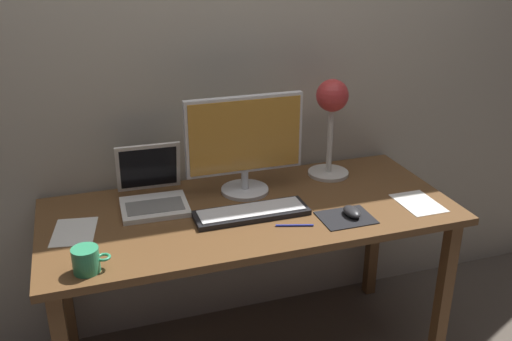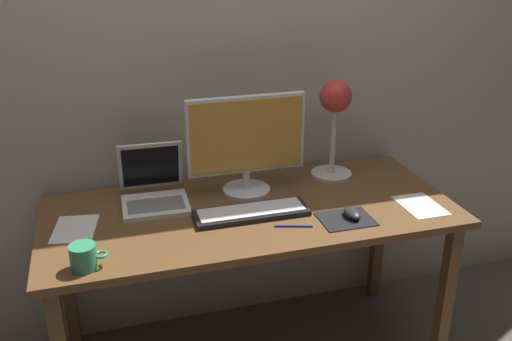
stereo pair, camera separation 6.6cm
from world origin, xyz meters
The scene contains 12 objects.
back_wall centered at (0.00, 0.40, 1.30)m, with size 4.80×0.06×2.60m, color #B2A893.
desk centered at (0.00, 0.00, 0.66)m, with size 1.60×0.70×0.74m.
monitor centered at (0.03, 0.15, 0.96)m, with size 0.48×0.20×0.41m.
keyboard_main centered at (-0.01, -0.06, 0.75)m, with size 0.44×0.14×0.03m.
laptop centered at (-0.35, 0.17, 0.80)m, with size 0.26×0.28×0.23m.
desk_lamp centered at (0.43, 0.21, 1.04)m, with size 0.18×0.18×0.43m.
mousepad centered at (0.32, -0.19, 0.74)m, with size 0.20×0.16×0.00m, color black.
mouse centered at (0.35, -0.19, 0.76)m, with size 0.06×0.10×0.03m, color #28282B.
coffee_mug centered at (-0.63, -0.26, 0.78)m, with size 0.12×0.09×0.08m.
paper_sheet_near_mouse centered at (0.65, -0.17, 0.74)m, with size 0.15×0.21×0.00m, color white.
paper_sheet_by_keyboard centered at (-0.66, 0.02, 0.74)m, with size 0.15×0.21×0.00m, color white.
pen centered at (0.11, -0.19, 0.74)m, with size 0.01×0.01×0.14m, color #2633A5.
Camera 1 is at (-0.60, -1.89, 1.74)m, focal length 39.77 mm.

